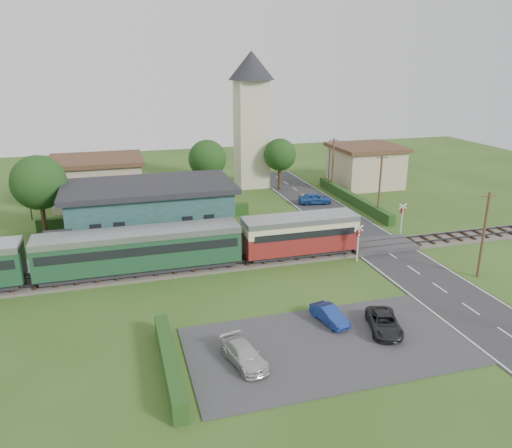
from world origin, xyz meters
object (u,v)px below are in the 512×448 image
object	(u,v)px
car_park_silver	(244,354)
station_building	(150,210)
car_park_blue	(330,315)
car_on_road	(315,198)
house_west	(98,180)
pedestrian_near	(255,233)
train	(98,253)
car_park_dark	(384,323)
church_tower	(251,110)
crossing_signal_near	(358,238)
house_east	(365,165)
pedestrian_far	(77,253)
crossing_signal_far	(402,215)
equipment_hut	(58,248)

from	to	relation	value
car_park_silver	station_building	bearing A→B (deg)	84.54
car_park_blue	station_building	bearing A→B (deg)	103.55
station_building	car_on_road	bearing A→B (deg)	17.05
station_building	house_west	size ratio (longest dim) A/B	1.48
station_building	pedestrian_near	xyz separation A→B (m)	(8.88, -5.73, -1.31)
car_park_blue	train	bearing A→B (deg)	129.70
train	car_park_dark	size ratio (longest dim) A/B	10.97
church_tower	crossing_signal_near	world-z (taller)	church_tower
station_building	car_on_road	size ratio (longest dim) A/B	4.06
house_west	car_park_dark	xyz separation A→B (m)	(17.66, -36.43, -2.16)
house_west	crossing_signal_near	size ratio (longest dim) A/B	3.30
house_east	pedestrian_near	distance (m)	28.27
crossing_signal_near	car_park_blue	bearing A→B (deg)	-126.18
station_building	train	bearing A→B (deg)	-117.87
church_tower	car_on_road	size ratio (longest dim) A/B	4.47
pedestrian_near	pedestrian_far	world-z (taller)	pedestrian_far
car_park_silver	pedestrian_near	xyz separation A→B (m)	(5.73, 17.68, 0.74)
house_east	car_park_silver	world-z (taller)	house_east
crossing_signal_near	car_park_blue	xyz separation A→B (m)	(-6.65, -9.09, -1.53)
house_east	crossing_signal_near	world-z (taller)	house_east
house_east	pedestrian_far	size ratio (longest dim) A/B	4.53
car_park_dark	train	bearing A→B (deg)	159.84
car_park_dark	car_park_blue	bearing A→B (deg)	163.87
crossing_signal_far	pedestrian_far	xyz separation A→B (m)	(-30.16, 0.22, -0.72)
car_park_blue	crossing_signal_near	bearing A→B (deg)	41.93
car_park_silver	pedestrian_far	bearing A→B (deg)	106.56
crossing_signal_near	crossing_signal_far	xyz separation A→B (m)	(7.20, 4.80, 0.00)
church_tower	house_east	bearing A→B (deg)	-14.93
train	house_west	distance (m)	23.01
church_tower	car_park_silver	xyz separation A→B (m)	(-11.85, -40.42, -9.59)
church_tower	house_west	bearing A→B (deg)	-171.47
car_park_dark	pedestrian_near	xyz separation A→B (m)	(-3.78, 16.69, 0.75)
house_west	pedestrian_far	distance (m)	20.49
station_building	car_park_dark	size ratio (longest dim) A/B	4.06
house_east	car_park_silver	size ratio (longest dim) A/B	2.29
church_tower	crossing_signal_far	bearing A→B (deg)	-69.98
house_west	car_park_silver	bearing A→B (deg)	-77.72
equipment_hut	pedestrian_near	size ratio (longest dim) A/B	1.37
train	church_tower	world-z (taller)	church_tower
church_tower	car_on_road	world-z (taller)	church_tower
pedestrian_far	crossing_signal_far	bearing A→B (deg)	-105.98
station_building	crossing_signal_near	xyz separation A→B (m)	(16.40, -11.40, -0.55)
equipment_hut	car_on_road	xyz separation A→B (m)	(27.77, 11.86, -1.03)
crossing_signal_far	car_park_blue	distance (m)	19.68
train	crossing_signal_far	world-z (taller)	train
house_east	car_park_silver	xyz separation A→B (m)	(-26.85, -36.42, -2.16)
train	car_park_dark	distance (m)	22.05
house_west	house_east	distance (m)	35.01
car_park_silver	house_west	bearing A→B (deg)	89.17
car_park_silver	pedestrian_near	world-z (taller)	pedestrian_near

